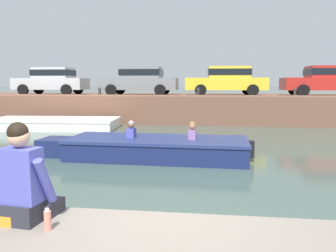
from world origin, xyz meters
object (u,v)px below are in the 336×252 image
at_px(car_centre_yellow, 226,80).
at_px(mooring_bollard_west, 100,91).
at_px(boat_moored_west_white, 48,124).
at_px(car_leftmost_silver, 52,80).
at_px(mooring_bollard_mid, 198,92).
at_px(person_seated_left, 25,183).
at_px(motorboat_passing, 149,148).
at_px(car_left_inner_grey, 140,80).
at_px(bottle_drink, 48,220).
at_px(car_right_inner_red, 327,80).
at_px(mooring_bollard_east, 295,92).

height_order(car_centre_yellow, mooring_bollard_west, car_centre_yellow).
distance_m(boat_moored_west_white, car_leftmost_silver, 4.59).
relative_size(mooring_bollard_mid, person_seated_left, 0.46).
xyz_separation_m(motorboat_passing, car_left_inner_grey, (-2.17, 9.17, 1.99)).
distance_m(car_centre_yellow, bottle_drink, 15.61).
distance_m(motorboat_passing, bottle_drink, 6.23).
bearing_deg(mooring_bollard_west, motorboat_passing, -62.34).
xyz_separation_m(car_left_inner_grey, car_right_inner_red, (9.90, -0.00, 0.00)).
bearing_deg(boat_moored_west_white, car_centre_yellow, 24.56).
distance_m(car_leftmost_silver, mooring_bollard_east, 13.16).
bearing_deg(bottle_drink, motorboat_passing, 92.01).
bearing_deg(mooring_bollard_east, boat_moored_west_white, -169.42).
relative_size(car_centre_yellow, bottle_drink, 21.23).
bearing_deg(car_centre_yellow, bottle_drink, -98.73).
xyz_separation_m(motorboat_passing, car_right_inner_red, (7.73, 9.17, 1.99)).
xyz_separation_m(motorboat_passing, bottle_drink, (0.22, -6.20, 0.57)).
bearing_deg(boat_moored_west_white, person_seated_left, -63.76).
xyz_separation_m(car_left_inner_grey, person_seated_left, (2.08, -15.19, -1.14)).
bearing_deg(boat_moored_west_white, car_left_inner_grey, 46.90).
bearing_deg(bottle_drink, mooring_bollard_mid, 86.25).
relative_size(car_leftmost_silver, car_right_inner_red, 0.94).
distance_m(car_leftmost_silver, person_seated_left, 16.85).
bearing_deg(car_left_inner_grey, mooring_bollard_east, -11.76).
bearing_deg(car_right_inner_red, car_centre_yellow, 179.97).
height_order(car_left_inner_grey, mooring_bollard_west, car_left_inner_grey).
relative_size(person_seated_left, bottle_drink, 4.73).
distance_m(car_centre_yellow, mooring_bollard_east, 3.62).
height_order(car_centre_yellow, bottle_drink, car_centre_yellow).
relative_size(car_leftmost_silver, car_centre_yellow, 0.93).
xyz_separation_m(car_leftmost_silver, bottle_drink, (7.52, -15.37, -1.42)).
relative_size(car_leftmost_silver, person_seated_left, 4.19).
relative_size(motorboat_passing, car_leftmost_silver, 1.50).
xyz_separation_m(motorboat_passing, mooring_bollard_east, (5.74, 7.52, 1.38)).
bearing_deg(car_left_inner_grey, car_leftmost_silver, 179.97).
height_order(mooring_bollard_west, person_seated_left, mooring_bollard_west).
xyz_separation_m(motorboat_passing, mooring_bollard_west, (-3.94, 7.52, 1.38)).
bearing_deg(motorboat_passing, mooring_bollard_mid, 81.57).
bearing_deg(mooring_bollard_mid, person_seated_left, -95.09).
height_order(car_left_inner_grey, car_right_inner_red, same).
bearing_deg(mooring_bollard_west, bottle_drink, -73.14).
relative_size(motorboat_passing, bottle_drink, 29.73).
relative_size(motorboat_passing, car_centre_yellow, 1.40).
bearing_deg(bottle_drink, car_left_inner_grey, 98.83).
relative_size(mooring_bollard_mid, mooring_bollard_east, 1.00).
bearing_deg(person_seated_left, car_leftmost_silver, 115.40).
relative_size(car_right_inner_red, mooring_bollard_east, 9.72).
distance_m(car_centre_yellow, person_seated_left, 15.47).
xyz_separation_m(mooring_bollard_west, mooring_bollard_mid, (5.06, 0.00, 0.00)).
distance_m(car_centre_yellow, mooring_bollard_west, 6.75).
xyz_separation_m(boat_moored_west_white, person_seated_left, (5.62, -11.40, 0.90)).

